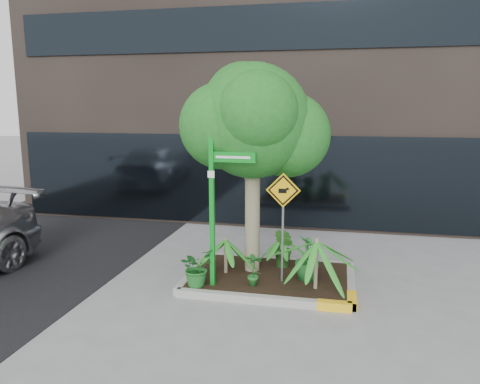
# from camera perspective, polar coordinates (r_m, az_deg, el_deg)

# --- Properties ---
(ground) EXTENTS (80.00, 80.00, 0.00)m
(ground) POSITION_cam_1_polar(r_m,az_deg,el_deg) (9.43, 2.18, -11.42)
(ground) COLOR gray
(ground) RESTS_ON ground
(planter) EXTENTS (3.35, 2.36, 0.15)m
(planter) POSITION_cam_1_polar(r_m,az_deg,el_deg) (9.61, 3.85, -10.35)
(planter) COLOR #9E9E99
(planter) RESTS_ON ground
(tree) EXTENTS (2.94, 2.61, 4.41)m
(tree) POSITION_cam_1_polar(r_m,az_deg,el_deg) (9.32, 1.59, 8.64)
(tree) COLOR gray
(tree) RESTS_ON ground
(palm_front) EXTENTS (1.10, 1.10, 1.22)m
(palm_front) POSITION_cam_1_polar(r_m,az_deg,el_deg) (8.74, 9.33, -5.97)
(palm_front) COLOR gray
(palm_front) RESTS_ON ground
(palm_left) EXTENTS (0.85, 0.85, 0.95)m
(palm_left) POSITION_cam_1_polar(r_m,az_deg,el_deg) (9.50, -1.76, -5.78)
(palm_left) COLOR gray
(palm_left) RESTS_ON ground
(palm_back) EXTENTS (0.72, 0.72, 0.80)m
(palm_back) POSITION_cam_1_polar(r_m,az_deg,el_deg) (10.00, 5.07, -5.62)
(palm_back) COLOR gray
(palm_back) RESTS_ON ground
(shrub_a) EXTENTS (0.88, 0.88, 0.72)m
(shrub_a) POSITION_cam_1_polar(r_m,az_deg,el_deg) (8.99, -5.31, -9.09)
(shrub_a) COLOR #1C6322
(shrub_a) RESTS_ON planter
(shrub_b) EXTENTS (0.67, 0.67, 0.89)m
(shrub_b) POSITION_cam_1_polar(r_m,az_deg,el_deg) (9.31, 8.24, -7.91)
(shrub_b) COLOR #206C28
(shrub_b) RESTS_ON planter
(shrub_c) EXTENTS (0.38, 0.38, 0.67)m
(shrub_c) POSITION_cam_1_polar(r_m,az_deg,el_deg) (8.94, 1.68, -9.35)
(shrub_c) COLOR #206924
(shrub_c) RESTS_ON planter
(shrub_d) EXTENTS (0.66, 0.66, 0.85)m
(shrub_d) POSITION_cam_1_polar(r_m,az_deg,el_deg) (9.93, 5.38, -6.79)
(shrub_d) COLOR #225B1A
(shrub_d) RESTS_ON planter
(street_sign_post) EXTENTS (0.88, 0.87, 2.98)m
(street_sign_post) POSITION_cam_1_polar(r_m,az_deg,el_deg) (8.68, -2.97, -0.66)
(street_sign_post) COLOR #0D9120
(street_sign_post) RESTS_ON ground
(cattle_sign) EXTENTS (0.66, 0.07, 2.13)m
(cattle_sign) POSITION_cam_1_polar(r_m,az_deg,el_deg) (8.89, 5.26, -2.08)
(cattle_sign) COLOR slate
(cattle_sign) RESTS_ON ground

